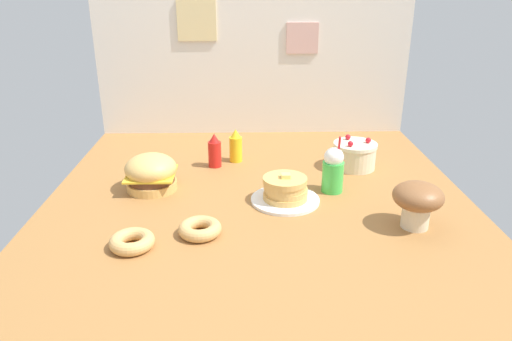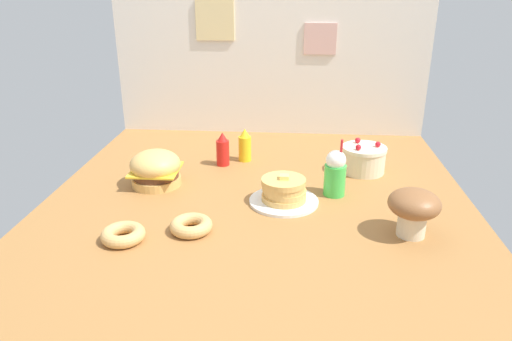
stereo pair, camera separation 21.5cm
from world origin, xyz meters
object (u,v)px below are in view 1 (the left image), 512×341
Objects in this scene: layer_cake at (355,155)px; donut_pink_glaze at (132,241)px; pancake_stack at (285,191)px; cream_soda_cup at (333,170)px; ketchup_bottle at (215,151)px; mustard_bottle at (236,146)px; mushroom_stool at (418,200)px; donut_chocolate at (200,228)px; burger at (151,173)px.

donut_pink_glaze is (-0.99, -0.78, -0.04)m from layer_cake.
cream_soda_cup is at bearing 24.89° from pancake_stack.
cream_soda_cup is 1.61× the size of donut_pink_glaze.
ketchup_bottle and mustard_bottle have the same top height.
mushroom_stool reaches higher than pancake_stack.
mustard_bottle is (-0.23, 0.51, 0.03)m from pancake_stack.
cream_soda_cup is at bearing 30.43° from donut_pink_glaze.
ketchup_bottle is at bearing 149.38° from cream_soda_cup.
donut_chocolate is at bearing -177.29° from mushroom_stool.
donut_chocolate is (-0.58, -0.39, -0.08)m from cream_soda_cup.
donut_chocolate is at bearing -99.17° from mustard_bottle.
donut_pink_glaze is at bearing -147.60° from pancake_stack.
ketchup_bottle is 0.86m from donut_pink_glaze.
layer_cake is 0.63m from mustard_bottle.
burger is 1.18m from mushroom_stool.
ketchup_bottle is 1.08× the size of donut_pink_glaze.
mustard_bottle is at bearing 34.67° from ketchup_bottle.
donut_pink_glaze is at bearing -107.80° from ketchup_bottle.
layer_cake is at bearing -10.47° from mustard_bottle.
burger is 0.53m from donut_pink_glaze.
donut_pink_glaze is (-0.26, -0.82, -0.06)m from ketchup_bottle.
mushroom_stool is at bearing -52.67° from cream_soda_cup.
cream_soda_cup is at bearing -119.49° from layer_cake.
mushroom_stool reaches higher than donut_chocolate.
cream_soda_cup is at bearing -3.12° from burger.
cream_soda_cup is 0.44m from mushroom_stool.
pancake_stack is 1.83× the size of donut_chocolate.
burger is 1.04m from layer_cake.
mushroom_stool is (0.85, 0.04, 0.09)m from donut_chocolate.
donut_chocolate is at bearing -140.87° from pancake_stack.
cream_soda_cup is 0.96m from donut_pink_glaze.
cream_soda_cup reaches higher than layer_cake.
donut_chocolate is 0.85× the size of mushroom_stool.
donut_pink_glaze is at bearing -159.57° from donut_chocolate.
mustard_bottle reaches higher than layer_cake.
pancake_stack is 0.26m from cream_soda_cup.
donut_pink_glaze is 0.26m from donut_chocolate.
mushroom_stool is (0.50, -0.25, 0.07)m from pancake_stack.
layer_cake is at bearing 13.81° from burger.
burger is 1.43× the size of donut_chocolate.
burger is at bearing 92.01° from donut_pink_glaze.
burger is 0.53m from mustard_bottle.
donut_pink_glaze is at bearing -173.20° from mushroom_stool.
mushroom_stool is at bearing -26.52° from pancake_stack.
mustard_bottle is at bearing 113.66° from pancake_stack.
ketchup_bottle is at bearing 176.95° from layer_cake.
cream_soda_cup reaches higher than burger.
ketchup_bottle is 0.65m from cream_soda_cup.
ketchup_bottle reaches higher than pancake_stack.
burger is at bearing 166.17° from pancake_stack.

